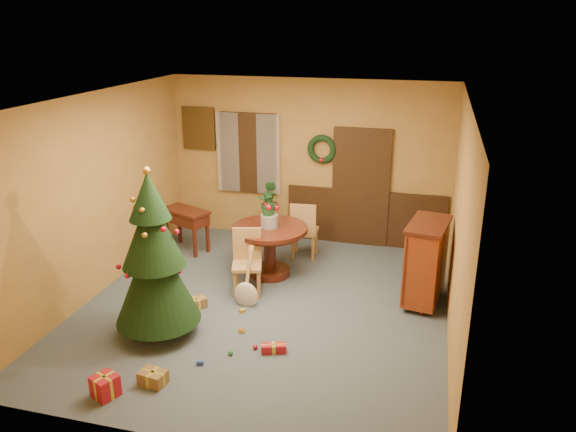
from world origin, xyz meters
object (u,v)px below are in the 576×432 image
(dining_table, at_px, (270,242))
(christmas_tree, at_px, (154,258))
(sideboard, at_px, (426,261))
(chair_near, at_px, (247,259))
(writing_desk, at_px, (186,220))

(dining_table, bearing_deg, christmas_tree, -113.56)
(sideboard, bearing_deg, chair_near, -172.97)
(chair_near, distance_m, writing_desk, 1.97)
(writing_desk, bearing_deg, chair_near, -39.01)
(chair_near, relative_size, christmas_tree, 0.44)
(dining_table, height_order, christmas_tree, christmas_tree)
(christmas_tree, bearing_deg, sideboard, 27.74)
(dining_table, height_order, chair_near, chair_near)
(chair_near, relative_size, writing_desk, 1.03)
(christmas_tree, relative_size, writing_desk, 2.37)
(chair_near, xyz_separation_m, sideboard, (2.53, 0.31, 0.13))
(christmas_tree, xyz_separation_m, writing_desk, (-0.81, 2.64, -0.49))
(christmas_tree, distance_m, sideboard, 3.70)
(writing_desk, bearing_deg, dining_table, -19.96)
(writing_desk, height_order, sideboard, sideboard)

